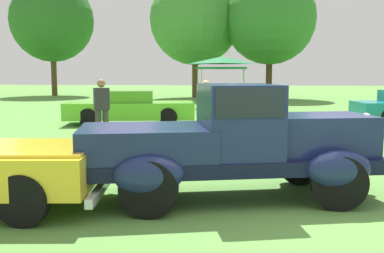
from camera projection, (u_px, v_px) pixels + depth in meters
The scene contains 9 objects.
ground_plane at pixel (283, 212), 6.09m from camera, with size 120.00×120.00×0.00m, color #568C3D.
feature_pickup_truck at pixel (233, 141), 6.64m from camera, with size 4.57×2.55×1.70m.
show_car_lime at pixel (129, 108), 16.39m from camera, with size 4.81×2.41×1.22m.
spectator_near_truck at pixel (102, 108), 12.20m from camera, with size 0.47×0.39×1.69m.
spectator_between_cars at pixel (206, 114), 10.47m from camera, with size 0.40×0.47×1.69m.
canopy_tent_left_field at pixel (222, 62), 23.96m from camera, with size 2.60×2.60×2.71m.
treeline_far_left at pixel (52, 21), 35.81m from camera, with size 6.54×6.54×9.24m.
treeline_mid_left at pixel (195, 20), 33.06m from camera, with size 6.65×6.65×9.05m.
treeline_center at pixel (270, 19), 31.59m from camera, with size 6.39×6.39×8.80m.
Camera 1 is at (-0.64, -6.01, 1.87)m, focal length 42.25 mm.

